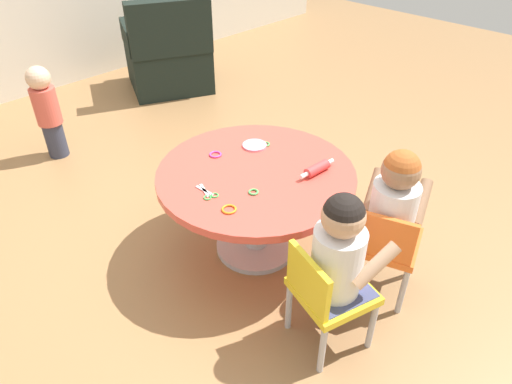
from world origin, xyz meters
TOP-DOWN VIEW (x-y plane):
  - ground_plane at (0.00, 0.00)m, footprint 10.00×10.00m
  - craft_table at (0.00, 0.00)m, footprint 1.00×1.00m
  - child_chair_left at (-0.23, -0.64)m, footprint 0.37×0.37m
  - seated_child_left at (-0.19, -0.65)m, footprint 0.41×0.36m
  - child_chair_right at (0.20, -0.65)m, footprint 0.38×0.38m
  - seated_child_right at (0.24, -0.64)m, footprint 0.42×0.37m
  - armchair_dark at (1.04, 2.15)m, footprint 0.94×0.95m
  - toddler_standing at (-0.30, 1.74)m, footprint 0.17×0.17m
  - rolling_pin at (0.20, -0.22)m, footprint 0.23×0.06m
  - craft_scissors at (-0.30, 0.02)m, footprint 0.08×0.14m
  - playdough_blob_0 at (0.17, 0.18)m, footprint 0.13×0.13m
  - cookie_cutter_0 at (-0.14, -0.12)m, footprint 0.05×0.05m
  - cookie_cutter_1 at (-0.04, 0.26)m, footprint 0.07×0.07m
  - cookie_cutter_2 at (0.22, 0.15)m, footprint 0.05×0.05m
  - cookie_cutter_3 at (-0.31, -0.14)m, footprint 0.07×0.07m

SIDE VIEW (x-z plane):
  - ground_plane at x=0.00m, z-range 0.00..0.00m
  - child_chair_left at x=-0.23m, z-range 0.04..0.57m
  - child_chair_right at x=0.20m, z-range 0.04..0.57m
  - armchair_dark at x=1.04m, z-range -0.12..0.73m
  - toddler_standing at x=-0.30m, z-range 0.02..0.70m
  - craft_table at x=0.00m, z-range 0.15..0.66m
  - craft_scissors at x=-0.30m, z-range 0.51..0.51m
  - cookie_cutter_0 at x=-0.14m, z-range 0.51..0.52m
  - cookie_cutter_1 at x=-0.04m, z-range 0.51..0.52m
  - cookie_cutter_2 at x=0.22m, z-range 0.51..0.52m
  - cookie_cutter_3 at x=-0.31m, z-range 0.51..0.52m
  - playdough_blob_0 at x=0.17m, z-range 0.51..0.52m
  - seated_child_left at x=-0.19m, z-range 0.28..0.79m
  - seated_child_right at x=0.24m, z-range 0.28..0.79m
  - rolling_pin at x=0.20m, z-range 0.51..0.56m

